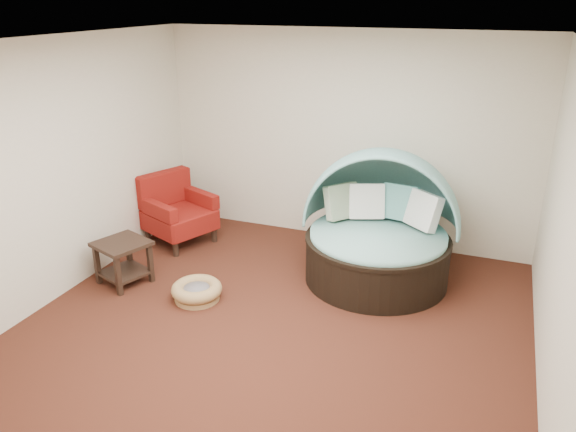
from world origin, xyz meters
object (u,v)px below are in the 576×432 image
(red_armchair, at_px, (177,211))
(side_table, at_px, (123,257))
(canopy_daybed, at_px, (380,221))
(pet_basket, at_px, (197,291))

(red_armchair, distance_m, side_table, 1.28)
(canopy_daybed, bearing_deg, red_armchair, 172.79)
(canopy_daybed, relative_size, red_armchair, 1.84)
(red_armchair, bearing_deg, side_table, -64.79)
(red_armchair, relative_size, side_table, 1.51)
(side_table, bearing_deg, canopy_daybed, 24.38)
(canopy_daybed, bearing_deg, pet_basket, -150.01)
(pet_basket, height_order, red_armchair, red_armchair)
(pet_basket, height_order, side_table, side_table)
(red_armchair, bearing_deg, pet_basket, -29.00)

